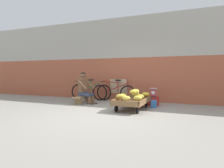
{
  "coord_description": "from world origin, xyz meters",
  "views": [
    {
      "loc": [
        2.05,
        -4.53,
        1.12
      ],
      "look_at": [
        -0.25,
        1.28,
        0.75
      ],
      "focal_mm": 30.15,
      "sensor_mm": 36.0,
      "label": 1
    }
  ],
  "objects_px": {
    "shopping_bag": "(154,104)",
    "sign_board": "(119,90)",
    "vendor_seated": "(85,88)",
    "plastic_crate": "(153,101)",
    "banana_cart": "(132,102)",
    "bicycle_near_left": "(89,91)",
    "bicycle_far_left": "(115,92)",
    "weighing_scale": "(153,92)",
    "low_bench": "(83,98)"
  },
  "relations": [
    {
      "from": "vendor_seated",
      "to": "weighing_scale",
      "type": "distance_m",
      "value": 2.47
    },
    {
      "from": "weighing_scale",
      "to": "plastic_crate",
      "type": "bearing_deg",
      "value": 90.0
    },
    {
      "from": "bicycle_near_left",
      "to": "sign_board",
      "type": "height_order",
      "value": "sign_board"
    },
    {
      "from": "banana_cart",
      "to": "bicycle_far_left",
      "type": "xyz_separation_m",
      "value": [
        -1.1,
        1.48,
        0.11
      ]
    },
    {
      "from": "vendor_seated",
      "to": "shopping_bag",
      "type": "height_order",
      "value": "vendor_seated"
    },
    {
      "from": "banana_cart",
      "to": "bicycle_far_left",
      "type": "height_order",
      "value": "bicycle_far_left"
    },
    {
      "from": "bicycle_far_left",
      "to": "shopping_bag",
      "type": "bearing_deg",
      "value": -28.91
    },
    {
      "from": "bicycle_far_left",
      "to": "shopping_bag",
      "type": "height_order",
      "value": "bicycle_far_left"
    },
    {
      "from": "low_bench",
      "to": "sign_board",
      "type": "xyz_separation_m",
      "value": [
        1.0,
        1.15,
        0.23
      ]
    },
    {
      "from": "weighing_scale",
      "to": "bicycle_near_left",
      "type": "xyz_separation_m",
      "value": [
        -2.72,
        0.35,
        -0.1
      ]
    },
    {
      "from": "bicycle_far_left",
      "to": "shopping_bag",
      "type": "distance_m",
      "value": 1.92
    },
    {
      "from": "vendor_seated",
      "to": "weighing_scale",
      "type": "height_order",
      "value": "vendor_seated"
    },
    {
      "from": "plastic_crate",
      "to": "bicycle_near_left",
      "type": "xyz_separation_m",
      "value": [
        -2.72,
        0.35,
        0.2
      ]
    },
    {
      "from": "plastic_crate",
      "to": "bicycle_near_left",
      "type": "relative_size",
      "value": 0.22
    },
    {
      "from": "plastic_crate",
      "to": "weighing_scale",
      "type": "relative_size",
      "value": 1.2
    },
    {
      "from": "banana_cart",
      "to": "shopping_bag",
      "type": "distance_m",
      "value": 0.81
    },
    {
      "from": "bicycle_near_left",
      "to": "plastic_crate",
      "type": "bearing_deg",
      "value": -7.41
    },
    {
      "from": "plastic_crate",
      "to": "sign_board",
      "type": "xyz_separation_m",
      "value": [
        -1.51,
        0.71,
        0.28
      ]
    },
    {
      "from": "bicycle_near_left",
      "to": "banana_cart",
      "type": "bearing_deg",
      "value": -31.14
    },
    {
      "from": "vendor_seated",
      "to": "plastic_crate",
      "type": "xyz_separation_m",
      "value": [
        2.43,
        0.46,
        -0.42
      ]
    },
    {
      "from": "vendor_seated",
      "to": "bicycle_far_left",
      "type": "relative_size",
      "value": 0.69
    },
    {
      "from": "weighing_scale",
      "to": "bicycle_far_left",
      "type": "xyz_separation_m",
      "value": [
        -1.58,
        0.48,
        -0.1
      ]
    },
    {
      "from": "plastic_crate",
      "to": "shopping_bag",
      "type": "height_order",
      "value": "plastic_crate"
    },
    {
      "from": "vendor_seated",
      "to": "bicycle_far_left",
      "type": "height_order",
      "value": "vendor_seated"
    },
    {
      "from": "sign_board",
      "to": "shopping_bag",
      "type": "xyz_separation_m",
      "value": [
        1.6,
        -1.15,
        -0.31
      ]
    },
    {
      "from": "low_bench",
      "to": "weighing_scale",
      "type": "xyz_separation_m",
      "value": [
        2.51,
        0.44,
        0.25
      ]
    },
    {
      "from": "bicycle_near_left",
      "to": "bicycle_far_left",
      "type": "height_order",
      "value": "same"
    },
    {
      "from": "shopping_bag",
      "to": "sign_board",
      "type": "bearing_deg",
      "value": 144.33
    },
    {
      "from": "bicycle_near_left",
      "to": "bicycle_far_left",
      "type": "distance_m",
      "value": 1.15
    },
    {
      "from": "vendor_seated",
      "to": "bicycle_far_left",
      "type": "xyz_separation_m",
      "value": [
        0.85,
        0.94,
        -0.21
      ]
    },
    {
      "from": "plastic_crate",
      "to": "sign_board",
      "type": "distance_m",
      "value": 1.69
    },
    {
      "from": "banana_cart",
      "to": "shopping_bag",
      "type": "relative_size",
      "value": 6.11
    },
    {
      "from": "sign_board",
      "to": "shopping_bag",
      "type": "distance_m",
      "value": 1.99
    },
    {
      "from": "banana_cart",
      "to": "weighing_scale",
      "type": "relative_size",
      "value": 4.89
    },
    {
      "from": "vendor_seated",
      "to": "shopping_bag",
      "type": "xyz_separation_m",
      "value": [
        2.52,
        0.02,
        -0.45
      ]
    },
    {
      "from": "bicycle_far_left",
      "to": "sign_board",
      "type": "distance_m",
      "value": 0.25
    },
    {
      "from": "banana_cart",
      "to": "bicycle_far_left",
      "type": "distance_m",
      "value": 1.84
    },
    {
      "from": "banana_cart",
      "to": "bicycle_near_left",
      "type": "bearing_deg",
      "value": 148.86
    },
    {
      "from": "banana_cart",
      "to": "vendor_seated",
      "type": "bearing_deg",
      "value": 164.63
    },
    {
      "from": "low_bench",
      "to": "plastic_crate",
      "type": "height_order",
      "value": "plastic_crate"
    },
    {
      "from": "weighing_scale",
      "to": "shopping_bag",
      "type": "relative_size",
      "value": 1.25
    },
    {
      "from": "bicycle_near_left",
      "to": "low_bench",
      "type": "bearing_deg",
      "value": -75.52
    },
    {
      "from": "weighing_scale",
      "to": "banana_cart",
      "type": "bearing_deg",
      "value": -115.64
    },
    {
      "from": "banana_cart",
      "to": "bicycle_far_left",
      "type": "relative_size",
      "value": 0.88
    },
    {
      "from": "plastic_crate",
      "to": "bicycle_near_left",
      "type": "distance_m",
      "value": 2.75
    },
    {
      "from": "low_bench",
      "to": "shopping_bag",
      "type": "distance_m",
      "value": 2.6
    },
    {
      "from": "vendor_seated",
      "to": "weighing_scale",
      "type": "relative_size",
      "value": 3.8
    },
    {
      "from": "vendor_seated",
      "to": "bicycle_near_left",
      "type": "bearing_deg",
      "value": 109.59
    },
    {
      "from": "banana_cart",
      "to": "vendor_seated",
      "type": "xyz_separation_m",
      "value": [
        -1.95,
        0.54,
        0.33
      ]
    },
    {
      "from": "vendor_seated",
      "to": "bicycle_near_left",
      "type": "relative_size",
      "value": 0.69
    }
  ]
}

